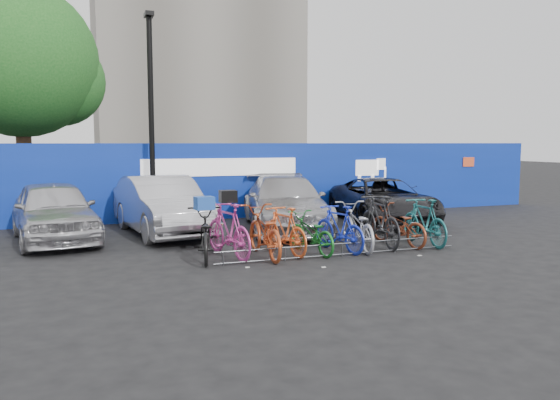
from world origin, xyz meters
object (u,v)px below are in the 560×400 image
car_2 (285,203)px  bike_8 (398,225)px  bike_0 (205,235)px  bike_6 (357,226)px  bike_rack (342,249)px  bike_3 (284,230)px  lamppost (151,113)px  bike_1 (228,230)px  car_1 (162,205)px  bike_7 (380,221)px  bike_9 (424,222)px  car_0 (54,211)px  car_3 (383,201)px  bike_5 (339,228)px  bike_2 (264,232)px  bike_4 (311,233)px  tree (27,65)px

car_2 → bike_8: car_2 is taller
bike_0 → bike_6: bike_6 is taller
bike_rack → car_2: bearing=87.6°
bike_rack → bike_3: bearing=150.4°
lamppost → bike_1: size_ratio=3.13×
car_1 → bike_7: 5.73m
car_2 → bike_9: car_2 is taller
bike_1 → bike_6: bearing=165.1°
car_1 → car_0: bearing=175.6°
car_3 → bike_5: bearing=-123.0°
car_2 → bike_6: bearing=-68.9°
bike_2 → car_3: bearing=-144.1°
bike_3 → bike_9: bearing=166.7°
bike_1 → car_0: bearing=-55.4°
bike_1 → bike_4: (1.79, -0.23, -0.13)m
tree → car_1: tree is taller
bike_6 → bike_rack: bearing=50.3°
bike_2 → bike_7: 2.94m
car_1 → bike_8: bearing=-43.4°
bike_2 → lamppost: bearing=-73.2°
bike_2 → bike_7: bike_7 is taller
bike_rack → car_1: bearing=127.2°
car_0 → car_3: size_ratio=0.91×
bike_9 → tree: bearing=-45.8°
car_1 → car_2: size_ratio=0.91×
car_3 → bike_2: size_ratio=2.34×
bike_0 → bike_9: bearing=-170.3°
tree → car_0: (0.94, -6.60, -4.32)m
car_0 → bike_8: 8.34m
car_0 → car_1: car_1 is taller
bike_6 → bike_9: size_ratio=1.08×
bike_5 → bike_7: (1.17, 0.22, 0.08)m
bike_0 → bike_8: bearing=-168.4°
bike_7 → car_2: bearing=-64.7°
bike_0 → bike_7: 4.16m
bike_0 → bike_3: 1.74m
bike_3 → bike_5: size_ratio=1.00×
bike_6 → bike_8: bike_6 is taller
bike_1 → bike_5: bearing=162.6°
lamppost → car_3: size_ratio=1.26×
car_3 → bike_3: size_ratio=2.75×
tree → bike_8: 13.92m
bike_rack → bike_5: bike_5 is taller
car_2 → bike_8: (1.63, -3.22, -0.26)m
bike_1 → bike_7: bike_7 is taller
bike_4 → bike_6: (1.17, 0.08, 0.08)m
bike_8 → bike_7: bearing=-16.1°
car_0 → bike_7: car_0 is taller
bike_6 → bike_7: bearing=-160.0°
car_1 → bike_3: bearing=-67.6°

